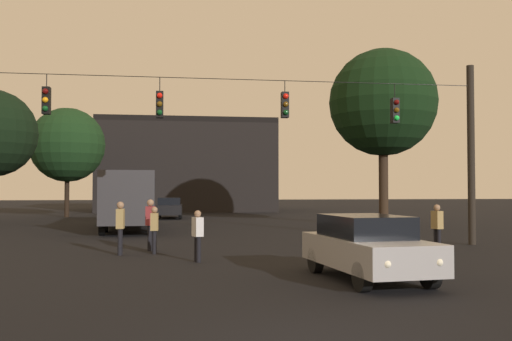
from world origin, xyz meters
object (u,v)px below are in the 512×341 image
(tree_behind_building, at_px, (383,103))
(tree_left_silhouette, at_px, (67,145))
(pedestrian_crossing_left, at_px, (437,226))
(pedestrian_near_bus, at_px, (198,233))
(car_far_left, at_px, (169,208))
(car_near_right, at_px, (367,246))
(pedestrian_crossing_center, at_px, (154,227))
(pedestrian_crossing_right, at_px, (120,225))
(pedestrian_trailing, at_px, (150,221))
(city_bus, at_px, (129,194))

(tree_behind_building, bearing_deg, tree_left_silhouette, 146.38)
(pedestrian_crossing_left, height_order, pedestrian_near_bus, pedestrian_crossing_left)
(car_far_left, relative_size, tree_behind_building, 0.42)
(car_near_right, distance_m, pedestrian_crossing_center, 8.10)
(car_near_right, height_order, tree_left_silhouette, tree_left_silhouette)
(pedestrian_crossing_center, xyz_separation_m, tree_behind_building, (12.79, 12.66, 6.32))
(car_near_right, height_order, pedestrian_crossing_center, pedestrian_crossing_center)
(pedestrian_crossing_center, relative_size, pedestrian_crossing_right, 0.90)
(pedestrian_crossing_center, distance_m, tree_behind_building, 19.08)
(pedestrian_trailing, xyz_separation_m, tree_left_silhouette, (-7.16, 25.05, 4.50))
(city_bus, bearing_deg, pedestrian_crossing_center, -82.06)
(tree_left_silhouette, bearing_deg, pedestrian_near_bus, -73.04)
(city_bus, relative_size, tree_left_silhouette, 1.33)
(car_near_right, height_order, pedestrian_near_bus, car_near_right)
(car_far_left, xyz_separation_m, pedestrian_near_bus, (0.90, -25.44, 0.05))
(pedestrian_crossing_left, bearing_deg, pedestrian_near_bus, -171.17)
(tree_left_silhouette, bearing_deg, car_near_right, -68.89)
(pedestrian_crossing_right, bearing_deg, city_bus, 92.85)
(pedestrian_crossing_left, xyz_separation_m, pedestrian_crossing_center, (-9.42, 1.08, -0.04))
(city_bus, relative_size, car_far_left, 2.54)
(city_bus, relative_size, pedestrian_near_bus, 7.31)
(car_near_right, relative_size, pedestrian_near_bus, 2.94)
(tree_behind_building, bearing_deg, pedestrian_crossing_center, -135.30)
(pedestrian_crossing_left, distance_m, pedestrian_trailing, 9.81)
(car_far_left, distance_m, tree_behind_building, 17.41)
(car_far_left, xyz_separation_m, pedestrian_crossing_center, (-0.42, -23.11, 0.08))
(pedestrian_crossing_right, bearing_deg, car_near_right, -44.17)
(city_bus, distance_m, pedestrian_trailing, 11.41)
(pedestrian_crossing_right, relative_size, pedestrian_near_bus, 1.14)
(car_far_left, relative_size, pedestrian_crossing_center, 2.81)
(car_near_right, bearing_deg, pedestrian_trailing, 126.20)
(pedestrian_trailing, relative_size, tree_left_silhouette, 0.21)
(car_near_right, relative_size, tree_behind_building, 0.43)
(pedestrian_crossing_left, bearing_deg, car_far_left, 110.41)
(car_near_right, bearing_deg, pedestrian_near_bus, 134.22)
(pedestrian_crossing_right, distance_m, tree_behind_building, 19.92)
(pedestrian_crossing_center, distance_m, tree_left_silhouette, 27.45)
(car_near_right, xyz_separation_m, pedestrian_trailing, (-5.31, 7.25, 0.22))
(car_near_right, bearing_deg, car_far_left, 99.13)
(pedestrian_trailing, height_order, tree_left_silhouette, tree_left_silhouette)
(pedestrian_crossing_right, bearing_deg, tree_left_silhouette, 103.38)
(pedestrian_crossing_left, height_order, pedestrian_crossing_right, pedestrian_crossing_right)
(car_near_right, distance_m, tree_behind_building, 21.39)
(pedestrian_crossing_left, xyz_separation_m, pedestrian_crossing_right, (-10.50, 0.87, 0.07))
(pedestrian_crossing_left, xyz_separation_m, pedestrian_trailing, (-9.59, 2.07, 0.10))
(pedestrian_crossing_left, bearing_deg, city_bus, 129.82)
(car_far_left, relative_size, pedestrian_crossing_right, 2.52)
(city_bus, xyz_separation_m, car_near_right, (6.85, -18.53, -1.07))
(pedestrian_crossing_left, bearing_deg, pedestrian_crossing_center, 173.46)
(car_near_right, xyz_separation_m, pedestrian_crossing_right, (-6.23, 6.05, 0.19))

